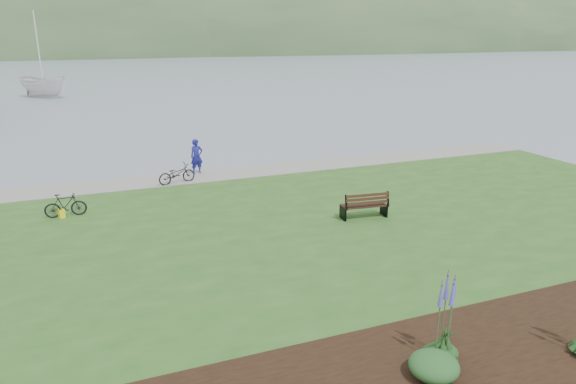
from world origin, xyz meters
name	(u,v)px	position (x,y,z in m)	size (l,w,h in m)	color
ground	(287,229)	(0.00, 0.00, 0.00)	(600.00, 600.00, 0.00)	gray
lawn	(308,243)	(0.00, -2.00, 0.20)	(34.00, 20.00, 0.40)	#29561E
shoreline_path	(236,173)	(0.00, 6.90, 0.42)	(34.00, 2.20, 0.03)	gray
garden_bed	(575,344)	(3.00, -9.80, 0.42)	(24.00, 4.40, 0.04)	black
far_hillside	(162,54)	(20.00, 170.00, 0.00)	(580.00, 80.00, 38.00)	#37552F
park_bench	(365,205)	(2.71, -1.00, 0.92)	(1.75, 0.88, 1.05)	black
person	(196,154)	(-1.75, 7.50, 1.40)	(0.73, 0.50, 2.00)	navy
bicycle_a	(177,174)	(-2.97, 6.13, 0.85)	(1.73, 0.60, 0.91)	black
bicycle_b	(65,205)	(-7.58, 3.22, 0.85)	(1.48, 0.43, 0.89)	black
sailboat	(45,98)	(-10.67, 47.58, 0.00)	(11.19, 11.40, 29.51)	silver
pannier	(61,213)	(-7.75, 3.18, 0.56)	(0.20, 0.30, 0.33)	yellow
echium_4	(447,317)	(-0.05, -9.18, 1.42)	(0.62, 0.62, 2.38)	#153B15
shrub_0	(434,366)	(-0.62, -9.61, 0.69)	(1.00, 1.00, 0.50)	#1E4C21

